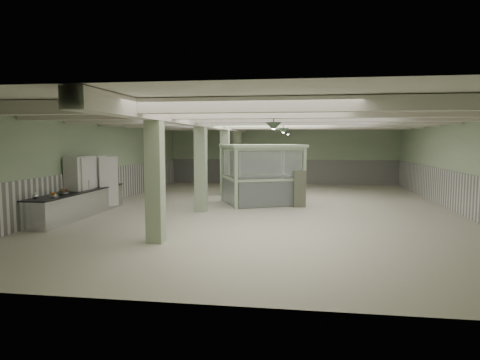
# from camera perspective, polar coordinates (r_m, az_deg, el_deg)

# --- Properties ---
(floor) EXTENTS (20.00, 20.00, 0.00)m
(floor) POSITION_cam_1_polar(r_m,az_deg,el_deg) (16.86, 3.91, -3.85)
(floor) COLOR beige
(floor) RESTS_ON ground
(ceiling) EXTENTS (14.00, 20.00, 0.02)m
(ceiling) POSITION_cam_1_polar(r_m,az_deg,el_deg) (16.68, 3.99, 8.46)
(ceiling) COLOR silver
(ceiling) RESTS_ON wall_back
(wall_back) EXTENTS (14.00, 0.02, 3.60)m
(wall_back) POSITION_cam_1_polar(r_m,az_deg,el_deg) (26.64, 5.65, 3.38)
(wall_back) COLOR #A3B994
(wall_back) RESTS_ON floor
(wall_front) EXTENTS (14.00, 0.02, 3.60)m
(wall_front) POSITION_cam_1_polar(r_m,az_deg,el_deg) (6.78, -2.75, -2.08)
(wall_front) COLOR #A3B994
(wall_front) RESTS_ON floor
(wall_left) EXTENTS (0.02, 20.00, 3.60)m
(wall_left) POSITION_cam_1_polar(r_m,az_deg,el_deg) (18.58, -18.13, 2.33)
(wall_left) COLOR #A3B994
(wall_left) RESTS_ON floor
(wall_right) EXTENTS (0.02, 20.00, 3.60)m
(wall_right) POSITION_cam_1_polar(r_m,az_deg,el_deg) (17.57, 27.36, 1.85)
(wall_right) COLOR #A3B994
(wall_right) RESTS_ON floor
(wainscot_left) EXTENTS (0.05, 19.90, 1.50)m
(wainscot_left) POSITION_cam_1_polar(r_m,az_deg,el_deg) (18.65, -17.97, -0.89)
(wainscot_left) COLOR white
(wainscot_left) RESTS_ON floor
(wainscot_right) EXTENTS (0.05, 19.90, 1.50)m
(wainscot_right) POSITION_cam_1_polar(r_m,az_deg,el_deg) (17.64, 27.14, -1.55)
(wainscot_right) COLOR white
(wainscot_right) RESTS_ON floor
(wainscot_back) EXTENTS (13.90, 0.05, 1.50)m
(wainscot_back) POSITION_cam_1_polar(r_m,az_deg,el_deg) (26.67, 5.63, 1.12)
(wainscot_back) COLOR white
(wainscot_back) RESTS_ON floor
(girder) EXTENTS (0.45, 19.90, 0.40)m
(girder) POSITION_cam_1_polar(r_m,az_deg,el_deg) (17.04, -4.50, 7.65)
(girder) COLOR silver
(girder) RESTS_ON ceiling
(beam_a) EXTENTS (13.90, 0.35, 0.32)m
(beam_a) POSITION_cam_1_polar(r_m,az_deg,el_deg) (9.22, 0.27, 9.95)
(beam_a) COLOR silver
(beam_a) RESTS_ON ceiling
(beam_b) EXTENTS (13.90, 0.35, 0.32)m
(beam_b) POSITION_cam_1_polar(r_m,az_deg,el_deg) (11.70, 2.04, 8.96)
(beam_b) COLOR silver
(beam_b) RESTS_ON ceiling
(beam_c) EXTENTS (13.90, 0.35, 0.32)m
(beam_c) POSITION_cam_1_polar(r_m,az_deg,el_deg) (14.18, 3.18, 8.30)
(beam_c) COLOR silver
(beam_c) RESTS_ON ceiling
(beam_d) EXTENTS (13.90, 0.35, 0.32)m
(beam_d) POSITION_cam_1_polar(r_m,az_deg,el_deg) (16.67, 3.98, 7.84)
(beam_d) COLOR silver
(beam_d) RESTS_ON ceiling
(beam_e) EXTENTS (13.90, 0.35, 0.32)m
(beam_e) POSITION_cam_1_polar(r_m,az_deg,el_deg) (19.16, 4.57, 7.50)
(beam_e) COLOR silver
(beam_e) RESTS_ON ceiling
(beam_f) EXTENTS (13.90, 0.35, 0.32)m
(beam_f) POSITION_cam_1_polar(r_m,az_deg,el_deg) (21.65, 5.03, 7.24)
(beam_f) COLOR silver
(beam_f) RESTS_ON ceiling
(beam_g) EXTENTS (13.90, 0.35, 0.32)m
(beam_g) POSITION_cam_1_polar(r_m,az_deg,el_deg) (24.15, 5.39, 7.03)
(beam_g) COLOR silver
(beam_g) RESTS_ON ceiling
(column_a) EXTENTS (0.42, 0.42, 3.60)m
(column_a) POSITION_cam_1_polar(r_m,az_deg,el_deg) (11.30, -11.28, 0.76)
(column_a) COLOR #A2B591
(column_a) RESTS_ON floor
(column_b) EXTENTS (0.42, 0.42, 3.60)m
(column_b) POSITION_cam_1_polar(r_m,az_deg,el_deg) (16.08, -5.26, 2.15)
(column_b) COLOR #A2B591
(column_b) RESTS_ON floor
(column_c) EXTENTS (0.42, 0.42, 3.60)m
(column_c) POSITION_cam_1_polar(r_m,az_deg,el_deg) (20.97, -2.02, 2.89)
(column_c) COLOR #A2B591
(column_c) RESTS_ON floor
(column_d) EXTENTS (0.42, 0.42, 3.60)m
(column_d) POSITION_cam_1_polar(r_m,az_deg,el_deg) (24.91, -0.34, 3.27)
(column_d) COLOR #A2B591
(column_d) RESTS_ON floor
(pendant_front) EXTENTS (0.44, 0.44, 0.22)m
(pendant_front) POSITION_cam_1_polar(r_m,az_deg,el_deg) (11.63, 4.50, 7.14)
(pendant_front) COLOR #324234
(pendant_front) RESTS_ON ceiling
(pendant_mid) EXTENTS (0.44, 0.44, 0.22)m
(pendant_mid) POSITION_cam_1_polar(r_m,az_deg,el_deg) (17.12, 5.79, 6.52)
(pendant_mid) COLOR #324234
(pendant_mid) RESTS_ON ceiling
(pendant_back) EXTENTS (0.44, 0.44, 0.22)m
(pendant_back) POSITION_cam_1_polar(r_m,az_deg,el_deg) (22.12, 6.40, 6.23)
(pendant_back) COLOR #324234
(pendant_back) RESTS_ON ceiling
(prep_counter) EXTENTS (0.94, 5.41, 0.91)m
(prep_counter) POSITION_cam_1_polar(r_m,az_deg,el_deg) (16.17, -20.70, -2.92)
(prep_counter) COLOR #BCBDC1
(prep_counter) RESTS_ON floor
(pitcher_near) EXTENTS (0.21, 0.24, 0.29)m
(pitcher_near) POSITION_cam_1_polar(r_m,az_deg,el_deg) (16.55, -20.26, -0.69)
(pitcher_near) COLOR #BCBDC1
(pitcher_near) RESTS_ON prep_counter
(pitcher_far) EXTENTS (0.21, 0.23, 0.24)m
(pitcher_far) POSITION_cam_1_polar(r_m,az_deg,el_deg) (14.21, -25.66, -1.91)
(pitcher_far) COLOR #BCBDC1
(pitcher_far) RESTS_ON prep_counter
(veg_colander) EXTENTS (0.40, 0.40, 0.18)m
(veg_colander) POSITION_cam_1_polar(r_m,az_deg,el_deg) (15.31, -22.55, -1.43)
(veg_colander) COLOR #3F4045
(veg_colander) RESTS_ON prep_counter
(orange_bowl) EXTENTS (0.23, 0.23, 0.08)m
(orange_bowl) POSITION_cam_1_polar(r_m,az_deg,el_deg) (14.63, -23.60, -1.95)
(orange_bowl) COLOR #B2B2B7
(orange_bowl) RESTS_ON prep_counter
(walkin_cooler) EXTENTS (0.93, 2.20, 2.01)m
(walkin_cooler) POSITION_cam_1_polar(r_m,az_deg,el_deg) (16.85, -19.68, -0.70)
(walkin_cooler) COLOR silver
(walkin_cooler) RESTS_ON floor
(guard_booth) EXTENTS (3.90, 3.65, 2.50)m
(guard_booth) POSITION_cam_1_polar(r_m,az_deg,el_deg) (18.08, 2.91, 2.22)
(guard_booth) COLOR #AAC19A
(guard_booth) RESTS_ON floor
(filing_cabinet) EXTENTS (0.59, 0.75, 1.48)m
(filing_cabinet) POSITION_cam_1_polar(r_m,az_deg,el_deg) (17.55, 7.83, -1.09)
(filing_cabinet) COLOR #626655
(filing_cabinet) RESTS_ON floor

